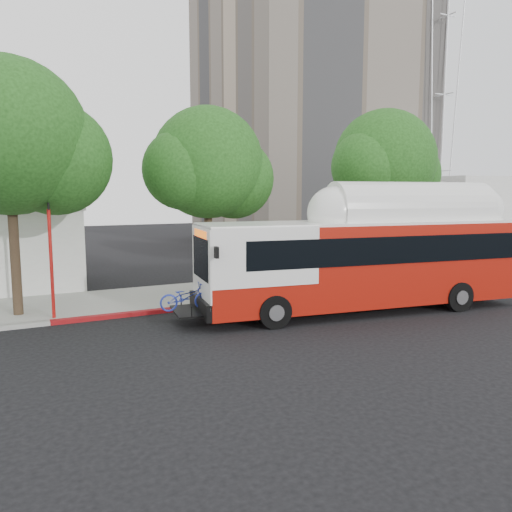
% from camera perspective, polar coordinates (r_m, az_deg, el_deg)
% --- Properties ---
extents(ground, '(120.00, 120.00, 0.00)m').
position_cam_1_polar(ground, '(18.47, 4.33, -7.78)').
color(ground, black).
rests_on(ground, ground).
extents(sidewalk, '(60.00, 5.00, 0.15)m').
position_cam_1_polar(sidewalk, '(24.12, -3.60, -4.02)').
color(sidewalk, gray).
rests_on(sidewalk, ground).
extents(curb_strip, '(60.00, 0.30, 0.15)m').
position_cam_1_polar(curb_strip, '(21.80, -0.94, -5.23)').
color(curb_strip, gray).
rests_on(curb_strip, ground).
extents(red_curb_segment, '(10.00, 0.32, 0.16)m').
position_cam_1_polar(red_curb_segment, '(20.72, -8.49, -5.96)').
color(red_curb_segment, maroon).
rests_on(red_curb_segment, ground).
extents(street_tree_left, '(6.67, 5.80, 9.74)m').
position_cam_1_polar(street_tree_left, '(20.96, -25.16, 11.56)').
color(street_tree_left, '#2D2116').
rests_on(street_tree_left, ground).
extents(street_tree_mid, '(5.75, 5.00, 8.62)m').
position_cam_1_polar(street_tree_mid, '(23.05, -4.67, 10.02)').
color(street_tree_mid, '#2D2116').
rests_on(street_tree_mid, ground).
extents(street_tree_right, '(6.21, 5.40, 9.18)m').
position_cam_1_polar(street_tree_right, '(28.22, 15.07, 10.00)').
color(street_tree_right, '#2D2116').
rests_on(street_tree_right, ground).
extents(apartment_tower, '(18.00, 18.00, 37.00)m').
position_cam_1_polar(apartment_tower, '(52.70, 5.88, 21.32)').
color(apartment_tower, tan).
rests_on(apartment_tower, ground).
extents(horizon_block, '(20.00, 12.00, 6.00)m').
position_cam_1_polar(horizon_block, '(50.17, 24.98, 4.55)').
color(horizon_block, silver).
rests_on(horizon_block, ground).
extents(comms_tower, '(2.80, 2.80, 40.00)m').
position_cam_1_polar(comms_tower, '(50.76, 21.08, 24.24)').
color(comms_tower, silver).
rests_on(comms_tower, ground).
extents(transit_bus, '(14.37, 4.57, 4.19)m').
position_cam_1_polar(transit_bus, '(20.57, 12.26, -0.82)').
color(transit_bus, '#9E150B').
rests_on(transit_bus, ground).
extents(signal_pole, '(0.13, 0.42, 4.43)m').
position_cam_1_polar(signal_pole, '(19.84, -22.37, -0.57)').
color(signal_pole, '#B21613').
rests_on(signal_pole, ground).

